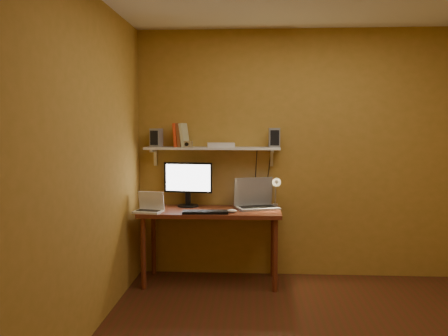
# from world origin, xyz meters

# --- Properties ---
(room) EXTENTS (3.44, 3.24, 2.64)m
(room) POSITION_xyz_m (0.00, 0.00, 1.30)
(room) COLOR #4F2014
(room) RESTS_ON ground
(desk) EXTENTS (1.40, 0.60, 0.75)m
(desk) POSITION_xyz_m (-0.90, 1.28, 0.66)
(desk) COLOR maroon
(desk) RESTS_ON ground
(wall_shelf) EXTENTS (1.40, 0.25, 0.21)m
(wall_shelf) POSITION_xyz_m (-0.90, 1.47, 1.36)
(wall_shelf) COLOR silver
(wall_shelf) RESTS_ON room
(monitor) EXTENTS (0.51, 0.24, 0.46)m
(monitor) POSITION_xyz_m (-1.15, 1.46, 1.01)
(monitor) COLOR black
(monitor) RESTS_ON desk
(laptop) EXTENTS (0.49, 0.41, 0.31)m
(laptop) POSITION_xyz_m (-0.45, 1.43, 0.83)
(laptop) COLOR gray
(laptop) RESTS_ON desk
(netbook) EXTENTS (0.30, 0.24, 0.20)m
(netbook) POSITION_xyz_m (-1.49, 1.12, 0.81)
(netbook) COLOR white
(netbook) RESTS_ON desk
(keyboard) EXTENTS (0.45, 0.18, 0.02)m
(keyboard) POSITION_xyz_m (-0.94, 1.08, 0.76)
(keyboard) COLOR black
(keyboard) RESTS_ON desk
(mouse) EXTENTS (0.10, 0.07, 0.03)m
(mouse) POSITION_xyz_m (-0.68, 1.13, 0.77)
(mouse) COLOR white
(mouse) RESTS_ON desk
(desk_lamp) EXTENTS (0.09, 0.23, 0.38)m
(desk_lamp) POSITION_xyz_m (-0.24, 1.41, 0.96)
(desk_lamp) COLOR silver
(desk_lamp) RESTS_ON desk
(speaker_left) EXTENTS (0.13, 0.13, 0.19)m
(speaker_left) POSITION_xyz_m (-1.49, 1.48, 1.47)
(speaker_left) COLOR gray
(speaker_left) RESTS_ON wall_shelf
(speaker_right) EXTENTS (0.12, 0.12, 0.20)m
(speaker_right) POSITION_xyz_m (-0.26, 1.47, 1.47)
(speaker_right) COLOR gray
(speaker_right) RESTS_ON wall_shelf
(books) EXTENTS (0.16, 0.18, 0.25)m
(books) POSITION_xyz_m (-1.23, 1.49, 1.50)
(books) COLOR #ED421C
(books) RESTS_ON wall_shelf
(shelf_camera) EXTENTS (0.11, 0.07, 0.06)m
(shelf_camera) POSITION_xyz_m (-1.15, 1.41, 1.41)
(shelf_camera) COLOR silver
(shelf_camera) RESTS_ON wall_shelf
(router) EXTENTS (0.30, 0.22, 0.05)m
(router) POSITION_xyz_m (-0.81, 1.47, 1.40)
(router) COLOR white
(router) RESTS_ON wall_shelf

